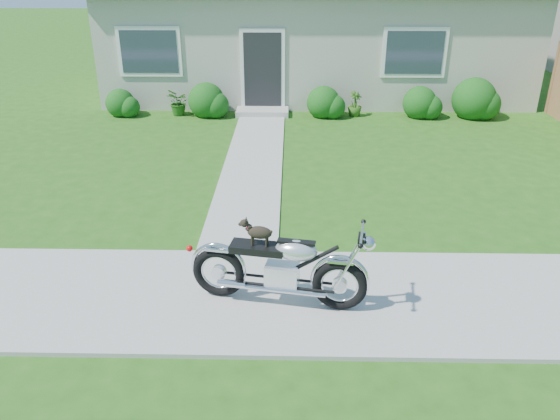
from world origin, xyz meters
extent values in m
plane|color=#235114|center=(0.00, 0.00, 0.00)|extent=(80.00, 80.00, 0.00)
cube|color=#9E9B93|center=(0.00, 0.00, 0.02)|extent=(24.00, 2.20, 0.04)
cube|color=#9E9B93|center=(-1.50, 5.00, 0.01)|extent=(1.20, 8.00, 0.03)
cube|color=#BDB8AA|center=(0.00, 12.00, 1.50)|extent=(12.00, 6.00, 3.00)
cube|color=black|center=(-1.50, 8.97, 1.05)|extent=(1.00, 0.06, 2.10)
cube|color=#9E9B93|center=(-1.50, 8.62, 0.08)|extent=(1.40, 0.70, 0.16)
cube|color=#2D3847|center=(-4.50, 8.97, 1.60)|extent=(1.70, 0.05, 1.30)
cube|color=#2D3847|center=(2.50, 8.97, 1.60)|extent=(1.70, 0.05, 1.30)
cube|color=#9A6E45|center=(6.30, 9.00, 0.95)|extent=(0.12, 0.12, 1.90)
sphere|color=#164F14|center=(2.67, 8.50, 0.38)|extent=(0.89, 0.89, 0.89)
sphere|color=#164F14|center=(0.13, 8.50, 0.37)|extent=(0.88, 0.88, 0.88)
sphere|color=#164F14|center=(-2.98, 8.50, 0.41)|extent=(0.96, 0.96, 0.96)
sphere|color=#164F14|center=(4.08, 8.50, 0.48)|extent=(1.14, 1.14, 1.14)
sphere|color=#164F14|center=(-5.30, 8.50, 0.33)|extent=(0.77, 0.77, 0.77)
imported|color=#215215|center=(-3.73, 8.55, 0.35)|extent=(0.81, 0.83, 0.70)
imported|color=#2E5A19|center=(0.97, 8.55, 0.33)|extent=(0.52, 0.52, 0.66)
torus|color=black|center=(-0.13, -0.29, 0.38)|extent=(0.68, 0.22, 0.67)
torus|color=black|center=(-1.61, -0.03, 0.38)|extent=(0.68, 0.22, 0.67)
cube|color=silver|center=(-0.82, -0.17, 0.42)|extent=(0.44, 0.31, 0.30)
ellipsoid|color=silver|center=(-0.65, -0.20, 0.79)|extent=(0.55, 0.37, 0.26)
cube|color=black|center=(-1.11, -0.12, 0.78)|extent=(0.69, 0.37, 0.09)
cube|color=silver|center=(-0.13, -0.29, 0.72)|extent=(0.32, 0.19, 0.03)
cube|color=silver|center=(-1.61, -0.03, 0.72)|extent=(0.32, 0.19, 0.03)
cylinder|color=silver|center=(0.09, -0.33, 1.09)|extent=(0.13, 0.60, 0.03)
sphere|color=silver|center=(0.17, -0.35, 0.98)|extent=(0.20, 0.20, 0.17)
cylinder|color=silver|center=(-0.84, -0.30, 0.29)|extent=(1.09, 0.25, 0.06)
ellipsoid|color=black|center=(-1.08, -0.13, 0.99)|extent=(0.32, 0.19, 0.16)
sphere|color=black|center=(-1.26, -0.09, 1.09)|extent=(0.11, 0.11, 0.10)
cylinder|color=black|center=(-1.16, -0.08, 0.88)|extent=(0.03, 0.03, 0.12)
cylinder|color=black|center=(-1.18, -0.15, 0.88)|extent=(0.03, 0.03, 0.12)
cylinder|color=black|center=(-0.99, -0.11, 0.88)|extent=(0.03, 0.03, 0.12)
cylinder|color=black|center=(-1.00, -0.18, 0.88)|extent=(0.03, 0.03, 0.12)
torus|color=#A42B40|center=(-1.22, -0.10, 1.05)|extent=(0.06, 0.09, 0.08)
camera|label=1|loc=(-0.73, -5.81, 3.96)|focal=35.00mm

